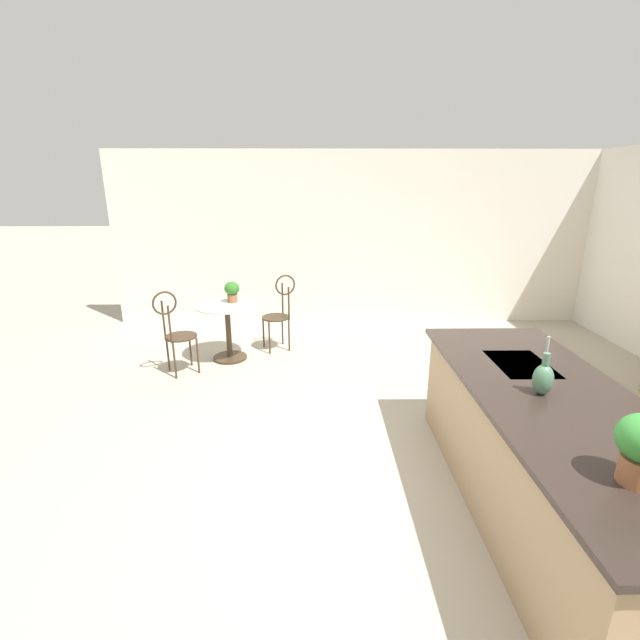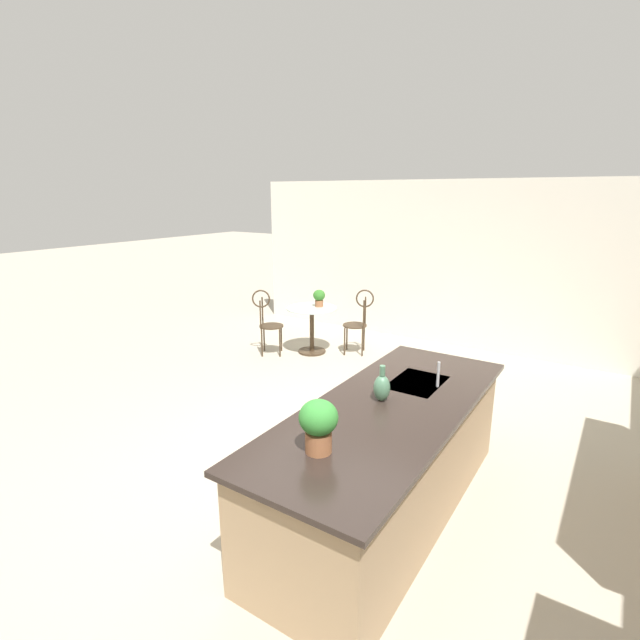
{
  "view_description": "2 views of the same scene",
  "coord_description": "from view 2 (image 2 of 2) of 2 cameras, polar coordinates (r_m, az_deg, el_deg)",
  "views": [
    {
      "loc": [
        2.89,
        -0.74,
        2.27
      ],
      "look_at": [
        -1.3,
        -0.68,
        0.95
      ],
      "focal_mm": 25.08,
      "sensor_mm": 36.0,
      "label": 1
    },
    {
      "loc": [
        3.36,
        2.21,
        2.49
      ],
      "look_at": [
        -1.23,
        -0.79,
        1.01
      ],
      "focal_mm": 26.48,
      "sensor_mm": 36.0,
      "label": 2
    }
  ],
  "objects": [
    {
      "name": "vase_on_counter",
      "position": [
        3.73,
        7.48,
        -8.06
      ],
      "size": [
        0.13,
        0.13,
        0.29
      ],
      "color": "#4C7A5B",
      "rests_on": "kitchen_island"
    },
    {
      "name": "ground_plane",
      "position": [
        4.73,
        -0.18,
        -16.64
      ],
      "size": [
        40.0,
        40.0,
        0.0
      ],
      "primitive_type": "plane",
      "color": "#B2A893"
    },
    {
      "name": "potted_plant_on_table",
      "position": [
        7.47,
        -0.11,
        2.8
      ],
      "size": [
        0.19,
        0.19,
        0.27
      ],
      "color": "#9E603D",
      "rests_on": "bistro_table"
    },
    {
      "name": "wall_left_window",
      "position": [
        8.01,
        16.93,
        6.3
      ],
      "size": [
        0.12,
        7.8,
        2.7
      ],
      "primitive_type": "cube",
      "color": "silver",
      "rests_on": "ground"
    },
    {
      "name": "chair_by_island",
      "position": [
        7.44,
        -6.36,
        0.11
      ],
      "size": [
        0.53,
        0.53,
        1.04
      ],
      "color": "#3D2D1E",
      "rests_on": "ground"
    },
    {
      "name": "sink_faucet",
      "position": [
        4.07,
        14.1,
        -6.4
      ],
      "size": [
        0.02,
        0.02,
        0.22
      ],
      "primitive_type": "cylinder",
      "color": "#B2B5BA",
      "rests_on": "kitchen_island"
    },
    {
      "name": "chair_near_window",
      "position": [
        7.45,
        4.68,
        0.18
      ],
      "size": [
        0.5,
        0.52,
        1.04
      ],
      "color": "#3D2D1E",
      "rests_on": "ground"
    },
    {
      "name": "bistro_table",
      "position": [
        7.5,
        -0.99,
        -0.67
      ],
      "size": [
        0.8,
        0.8,
        0.74
      ],
      "color": "#3D2D1E",
      "rests_on": "ground"
    },
    {
      "name": "potted_plant_counter_far",
      "position": [
        2.98,
        -0.19,
        -12.32
      ],
      "size": [
        0.25,
        0.25,
        0.35
      ],
      "color": "#9E603D",
      "rests_on": "kitchen_island"
    },
    {
      "name": "kitchen_island",
      "position": [
        3.91,
        8.16,
        -16.23
      ],
      "size": [
        2.8,
        1.06,
        0.92
      ],
      "color": "tan",
      "rests_on": "ground"
    }
  ]
}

